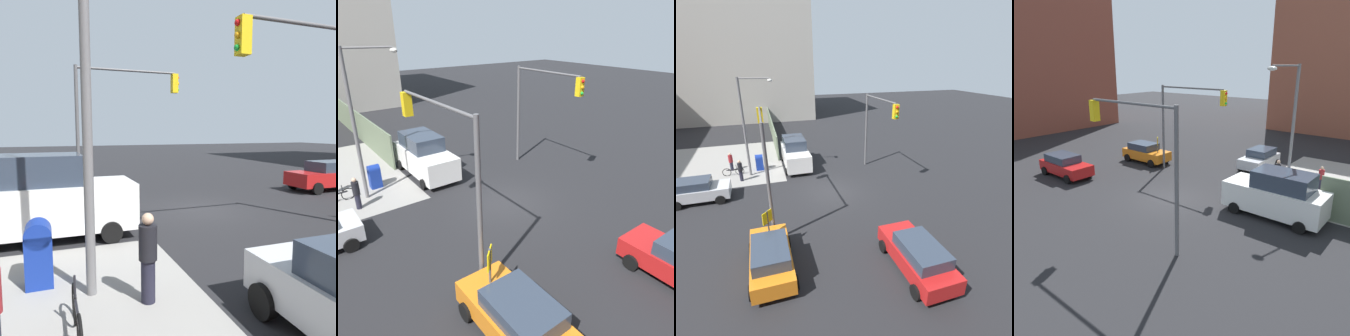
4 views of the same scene
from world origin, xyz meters
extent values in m
plane|color=black|center=(0.00, 0.00, 0.00)|extent=(120.00, 120.00, 0.00)
cylinder|color=#59595B|center=(-4.50, 4.50, 3.25)|extent=(0.18, 0.18, 6.50)
cylinder|color=#59595B|center=(-1.80, 4.50, 6.38)|extent=(5.40, 0.12, 0.12)
cube|color=yellow|center=(0.90, 4.50, 5.85)|extent=(0.32, 0.36, 1.00)
sphere|color=red|center=(1.08, 4.50, 6.17)|extent=(0.18, 0.18, 0.18)
sphere|color=orange|center=(1.08, 4.50, 5.85)|extent=(0.18, 0.18, 0.18)
sphere|color=green|center=(1.08, 4.50, 5.53)|extent=(0.18, 0.18, 0.18)
cylinder|color=#59595B|center=(4.50, -4.50, 3.25)|extent=(0.18, 0.18, 6.50)
cylinder|color=#59595B|center=(1.93, -4.50, 6.38)|extent=(5.15, 0.12, 0.12)
cube|color=yellow|center=(-0.65, -4.50, 5.85)|extent=(0.32, 0.36, 1.00)
sphere|color=red|center=(-0.83, -4.50, 6.17)|extent=(0.18, 0.18, 0.18)
sphere|color=orange|center=(-0.83, -4.50, 5.85)|extent=(0.18, 0.18, 0.18)
sphere|color=green|center=(-0.83, -4.50, 5.53)|extent=(0.18, 0.18, 0.18)
cylinder|color=slate|center=(5.20, 5.80, 4.00)|extent=(0.20, 0.20, 8.00)
cylinder|color=slate|center=(4.90, 4.64, 7.90)|extent=(0.71, 2.35, 0.10)
ellipsoid|color=silver|center=(4.59, 3.48, 7.75)|extent=(0.56, 0.36, 0.24)
cylinder|color=#4C4C4C|center=(-5.40, 4.75, 1.20)|extent=(0.08, 0.08, 2.40)
cube|color=yellow|center=(-5.40, 4.75, 2.05)|extent=(0.48, 0.48, 0.64)
cube|color=navy|center=(6.20, 5.00, 0.57)|extent=(0.56, 0.64, 1.15)
cylinder|color=navy|center=(6.20, 5.00, 1.15)|extent=(0.56, 0.64, 0.56)
cube|color=#B7BABF|center=(1.54, 9.07, 0.70)|extent=(1.80, 3.93, 0.75)
cube|color=#2D3847|center=(1.54, 9.39, 1.35)|extent=(1.58, 2.20, 0.55)
cylinder|color=black|center=(2.44, 7.74, 0.32)|extent=(0.22, 0.64, 0.64)
cylinder|color=black|center=(0.64, 7.74, 0.32)|extent=(0.22, 0.64, 0.64)
cylinder|color=black|center=(2.44, 10.41, 0.32)|extent=(0.22, 0.64, 0.64)
cylinder|color=black|center=(0.64, 10.41, 0.32)|extent=(0.22, 0.64, 0.64)
cube|color=#B21919|center=(-8.70, -1.62, 0.70)|extent=(4.45, 1.80, 0.75)
cube|color=#2D3847|center=(-9.06, -1.62, 1.35)|extent=(2.49, 1.58, 0.55)
cylinder|color=black|center=(-7.19, -0.72, 0.32)|extent=(0.64, 0.22, 0.64)
cylinder|color=black|center=(-7.19, -2.52, 0.32)|extent=(0.64, 0.22, 0.64)
cylinder|color=black|center=(-10.22, -0.72, 0.32)|extent=(0.64, 0.22, 0.64)
cylinder|color=black|center=(-10.22, -2.52, 0.32)|extent=(0.64, 0.22, 0.64)
cube|color=orange|center=(-6.77, 4.79, 0.70)|extent=(4.13, 1.80, 0.75)
cube|color=#2D3847|center=(-7.10, 4.79, 1.35)|extent=(2.31, 1.58, 0.55)
cylinder|color=black|center=(-5.36, 5.69, 0.32)|extent=(0.64, 0.22, 0.64)
cylinder|color=black|center=(-5.36, 3.89, 0.32)|extent=(0.64, 0.22, 0.64)
cylinder|color=black|center=(-8.17, 5.69, 0.32)|extent=(0.64, 0.22, 0.64)
cylinder|color=black|center=(-8.17, 3.89, 0.32)|extent=(0.64, 0.22, 0.64)
cube|color=white|center=(6.06, 1.80, 1.02)|extent=(5.40, 2.10, 1.40)
cube|color=#2D3847|center=(6.50, 1.80, 2.17)|extent=(3.02, 1.85, 0.90)
cylinder|color=black|center=(4.23, 0.75, 0.32)|extent=(0.64, 0.22, 0.64)
cylinder|color=black|center=(4.23, 2.85, 0.32)|extent=(0.64, 0.22, 0.64)
cylinder|color=black|center=(7.90, 0.75, 0.32)|extent=(0.64, 0.22, 0.64)
cylinder|color=black|center=(7.90, 2.85, 0.32)|extent=(0.64, 0.22, 0.64)
cylinder|color=black|center=(4.20, 6.50, 1.21)|extent=(0.36, 0.36, 0.68)
sphere|color=tan|center=(4.20, 6.50, 1.67)|extent=(0.23, 0.23, 0.23)
cylinder|color=#1E1E2D|center=(4.20, 6.50, 0.43)|extent=(0.28, 0.28, 0.86)
cylinder|color=maroon|center=(6.80, 7.40, 1.11)|extent=(0.36, 0.36, 0.63)
sphere|color=tan|center=(6.80, 7.40, 1.54)|extent=(0.22, 0.22, 0.22)
cylinder|color=#1E1E2D|center=(6.80, 7.40, 0.40)|extent=(0.28, 0.28, 0.80)
torus|color=black|center=(5.60, 7.72, 0.33)|extent=(0.05, 0.71, 0.71)
torus|color=black|center=(5.60, 6.68, 0.33)|extent=(0.05, 0.71, 0.71)
cube|color=black|center=(5.60, 7.20, 0.51)|extent=(0.04, 1.04, 0.08)
cylinder|color=black|center=(5.60, 6.92, 0.75)|extent=(0.04, 0.04, 0.40)
camera|label=1|loc=(5.94, 12.32, 3.35)|focal=35.00mm
camera|label=2|loc=(-12.41, 9.43, 8.83)|focal=35.00mm
camera|label=3|loc=(-16.91, 4.55, 9.10)|focal=28.00mm
camera|label=4|loc=(12.61, -14.02, 7.96)|focal=35.00mm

